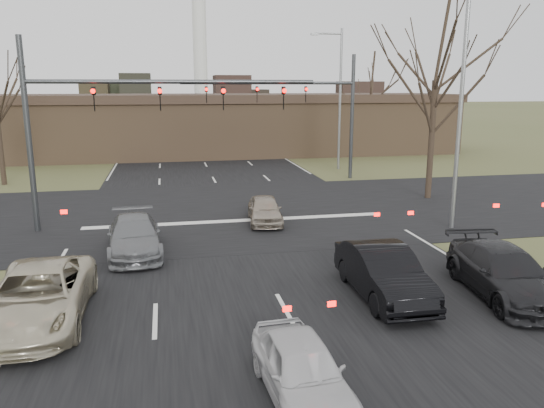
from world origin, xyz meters
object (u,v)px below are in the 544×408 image
(mast_arm_far, at_px, (311,102))
(streetlight_right_far, at_px, (338,92))
(car_black_hatch, at_px, (383,273))
(car_white_sedan, at_px, (302,369))
(mast_arm_near, at_px, (110,109))
(car_grey_ahead, at_px, (134,236))
(car_silver_suv, at_px, (38,296))
(car_charcoal_sedan, at_px, (504,273))
(car_silver_ahead, at_px, (265,210))
(building, at_px, (221,124))
(streetlight_right_near, at_px, (457,97))

(mast_arm_far, bearing_deg, streetlight_right_far, 51.89)
(car_black_hatch, bearing_deg, car_white_sedan, -128.04)
(mast_arm_near, height_order, car_grey_ahead, mast_arm_near)
(car_silver_suv, xyz_separation_m, car_black_hatch, (9.44, -0.18, 0.02))
(mast_arm_near, relative_size, car_silver_suv, 2.31)
(mast_arm_far, xyz_separation_m, car_silver_suv, (-12.62, -19.44, -4.29))
(car_charcoal_sedan, distance_m, car_silver_ahead, 11.08)
(car_black_hatch, height_order, car_grey_ahead, car_black_hatch)
(mast_arm_far, xyz_separation_m, car_black_hatch, (-3.18, -19.62, -4.27))
(mast_arm_far, bearing_deg, car_silver_suv, -122.98)
(building, xyz_separation_m, car_silver_ahead, (-0.78, -25.50, -2.06))
(building, distance_m, car_charcoal_sedan, 35.58)
(mast_arm_near, xyz_separation_m, car_grey_ahead, (0.94, -3.94, -4.40))
(car_silver_suv, height_order, car_grey_ahead, car_silver_suv)
(car_silver_suv, bearing_deg, mast_arm_near, 82.91)
(car_silver_suv, relative_size, car_silver_ahead, 1.47)
(car_white_sedan, height_order, car_black_hatch, car_black_hatch)
(car_black_hatch, bearing_deg, mast_arm_far, 81.39)
(car_silver_suv, bearing_deg, car_white_sedan, -38.62)
(mast_arm_far, distance_m, car_white_sedan, 25.45)
(mast_arm_far, distance_m, streetlight_right_far, 5.12)
(mast_arm_far, distance_m, car_black_hatch, 20.33)
(car_white_sedan, relative_size, car_grey_ahead, 0.79)
(building, height_order, mast_arm_far, mast_arm_far)
(building, bearing_deg, mast_arm_far, -74.42)
(streetlight_right_far, relative_size, car_black_hatch, 2.21)
(car_silver_suv, height_order, car_silver_ahead, car_silver_suv)
(car_charcoal_sedan, xyz_separation_m, car_silver_ahead, (-5.28, 9.74, -0.10))
(mast_arm_near, distance_m, car_grey_ahead, 5.99)
(mast_arm_near, relative_size, mast_arm_far, 1.09)
(car_black_hatch, distance_m, car_charcoal_sedan, 3.55)
(car_white_sedan, bearing_deg, car_grey_ahead, 106.59)
(streetlight_right_far, height_order, car_black_hatch, streetlight_right_far)
(car_white_sedan, bearing_deg, streetlight_right_far, 67.26)
(car_white_sedan, height_order, car_charcoal_sedan, car_charcoal_sedan)
(car_black_hatch, xyz_separation_m, car_silver_ahead, (-1.78, 9.12, -0.14))
(mast_arm_far, bearing_deg, car_white_sedan, -105.72)
(car_silver_suv, distance_m, car_black_hatch, 9.44)
(streetlight_right_far, height_order, car_white_sedan, streetlight_right_far)
(streetlight_right_near, height_order, car_white_sedan, streetlight_right_near)
(car_white_sedan, xyz_separation_m, car_grey_ahead, (-3.69, 10.19, 0.05))
(car_white_sedan, height_order, car_grey_ahead, car_grey_ahead)
(building, height_order, car_silver_suv, building)
(building, xyz_separation_m, car_white_sedan, (-2.61, -39.13, -2.05))
(car_silver_suv, distance_m, car_white_sedan, 7.48)
(streetlight_right_far, distance_m, car_charcoal_sedan, 24.88)
(streetlight_right_near, distance_m, car_white_sedan, 15.41)
(streetlight_right_near, bearing_deg, car_silver_suv, -157.10)
(car_silver_suv, bearing_deg, car_black_hatch, -0.89)
(building, relative_size, car_white_sedan, 11.69)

